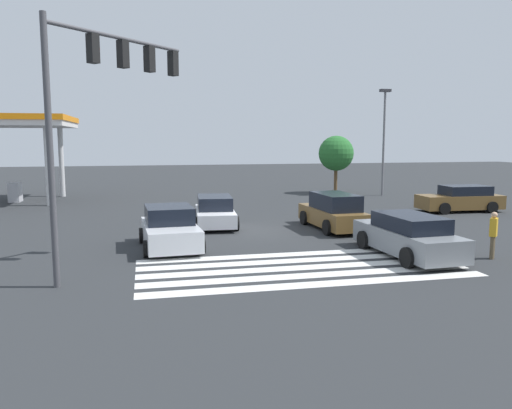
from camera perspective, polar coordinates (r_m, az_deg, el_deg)
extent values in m
plane|color=#2B2D30|center=(22.89, 0.00, -2.98)|extent=(120.95, 120.95, 0.00)
cube|color=silver|center=(14.67, 7.57, -8.99)|extent=(10.56, 0.60, 0.01)
cube|color=silver|center=(15.53, 6.35, -8.04)|extent=(10.56, 0.60, 0.01)
cube|color=silver|center=(16.40, 5.27, -7.19)|extent=(10.56, 0.60, 0.01)
cube|color=silver|center=(17.28, 4.30, -6.42)|extent=(10.56, 0.60, 0.01)
cube|color=silver|center=(18.17, 3.43, -5.73)|extent=(10.56, 0.60, 0.01)
cylinder|color=#47474C|center=(14.78, -22.46, 5.36)|extent=(0.18, 0.18, 7.50)
cylinder|color=#47474C|center=(16.75, -15.26, 17.88)|extent=(3.85, 3.85, 0.12)
cube|color=black|center=(15.97, -18.14, 16.59)|extent=(0.40, 0.40, 0.84)
sphere|color=red|center=(16.07, -17.68, 16.54)|extent=(0.16, 0.16, 0.16)
cube|color=black|center=(16.73, -14.97, 16.27)|extent=(0.40, 0.40, 0.84)
sphere|color=gold|center=(16.83, -14.55, 16.22)|extent=(0.16, 0.16, 0.16)
cube|color=black|center=(17.52, -12.08, 15.93)|extent=(0.40, 0.40, 0.84)
sphere|color=green|center=(17.64, -11.71, 15.89)|extent=(0.16, 0.16, 0.16)
cube|color=black|center=(18.36, -9.47, 15.60)|extent=(0.40, 0.40, 0.84)
sphere|color=red|center=(18.48, -9.12, 15.55)|extent=(0.16, 0.16, 0.16)
cube|color=gray|center=(18.62, 16.86, -3.89)|extent=(2.05, 4.95, 0.79)
cube|color=black|center=(18.37, 17.21, -1.95)|extent=(1.75, 2.79, 0.53)
cylinder|color=black|center=(19.48, 12.18, -3.96)|extent=(0.26, 0.70, 0.69)
cylinder|color=black|center=(20.39, 16.75, -3.61)|extent=(0.26, 0.70, 0.69)
cylinder|color=black|center=(16.94, 16.94, -5.83)|extent=(0.26, 0.70, 0.69)
cylinder|color=black|center=(17.98, 21.89, -5.29)|extent=(0.26, 0.70, 0.69)
cube|color=silver|center=(19.37, -9.77, -3.32)|extent=(2.17, 4.26, 0.78)
cube|color=black|center=(19.56, -9.92, -1.11)|extent=(1.86, 2.28, 0.64)
cylinder|color=black|center=(18.30, -6.24, -4.69)|extent=(0.26, 0.63, 0.61)
cylinder|color=black|center=(18.08, -12.42, -4.97)|extent=(0.26, 0.63, 0.61)
cylinder|color=black|center=(20.80, -7.45, -3.24)|extent=(0.26, 0.63, 0.61)
cylinder|color=black|center=(20.61, -12.88, -3.47)|extent=(0.26, 0.63, 0.61)
cube|color=silver|center=(23.98, -4.72, -1.30)|extent=(2.08, 4.30, 0.64)
cube|color=black|center=(24.10, -4.76, 0.25)|extent=(1.77, 2.57, 0.62)
cylinder|color=black|center=(22.80, -2.26, -2.16)|extent=(0.27, 0.70, 0.68)
cylinder|color=black|center=(22.69, -6.79, -2.25)|extent=(0.27, 0.70, 0.68)
cylinder|color=black|center=(25.35, -2.86, -1.19)|extent=(0.27, 0.70, 0.68)
cylinder|color=black|center=(25.25, -6.93, -1.27)|extent=(0.27, 0.70, 0.68)
cube|color=brown|center=(31.11, 22.23, 0.30)|extent=(4.81, 1.97, 0.78)
cube|color=black|center=(31.22, 22.81, 1.51)|extent=(2.64, 1.70, 0.54)
cylinder|color=black|center=(29.59, 20.75, -0.44)|extent=(0.67, 0.25, 0.66)
cylinder|color=black|center=(31.16, 19.03, 0.01)|extent=(0.67, 0.25, 0.66)
cylinder|color=black|center=(31.21, 25.38, -0.29)|extent=(0.67, 0.25, 0.66)
cylinder|color=black|center=(32.69, 23.52, 0.13)|extent=(0.67, 0.25, 0.66)
cube|color=brown|center=(23.50, 8.71, -1.38)|extent=(1.90, 4.64, 0.76)
cube|color=black|center=(23.15, 9.03, 0.34)|extent=(1.64, 2.80, 0.73)
cylinder|color=black|center=(24.50, 5.52, -1.51)|extent=(0.25, 0.69, 0.68)
cylinder|color=black|center=(25.16, 9.18, -1.34)|extent=(0.25, 0.69, 0.68)
cylinder|color=black|center=(21.92, 8.15, -2.61)|extent=(0.25, 0.69, 0.68)
cylinder|color=black|center=(22.66, 12.15, -2.38)|extent=(0.25, 0.69, 0.68)
cube|color=silver|center=(36.87, -26.22, 8.25)|extent=(7.47, 7.47, 0.35)
cube|color=orange|center=(36.88, -26.25, 8.80)|extent=(7.62, 7.62, 0.36)
cube|color=#B2B2B7|center=(37.02, -25.82, 1.28)|extent=(0.70, 1.10, 1.30)
cylinder|color=silver|center=(33.80, -22.68, 4.06)|extent=(0.36, 0.36, 4.98)
cylinder|color=silver|center=(38.96, -21.35, 4.50)|extent=(0.36, 0.36, 4.98)
cylinder|color=brown|center=(19.22, 25.36, -4.50)|extent=(0.14, 0.14, 0.80)
cylinder|color=brown|center=(19.37, 25.43, -4.42)|extent=(0.14, 0.14, 0.80)
cube|color=gold|center=(19.17, 25.52, -2.35)|extent=(0.41, 0.41, 0.64)
sphere|color=tan|center=(19.10, 25.59, -1.09)|extent=(0.22, 0.22, 0.22)
cylinder|color=slate|center=(38.10, 14.38, 6.67)|extent=(0.16, 0.16, 7.57)
cube|color=#333338|center=(38.26, 14.57, 12.50)|extent=(0.80, 0.36, 0.20)
cylinder|color=brown|center=(39.14, 9.08, 2.70)|extent=(0.26, 0.26, 1.94)
sphere|color=#286B2D|center=(39.03, 9.15, 5.80)|extent=(2.70, 2.70, 2.70)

